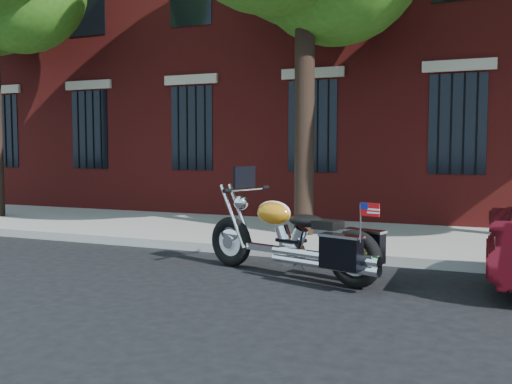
% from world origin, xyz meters
% --- Properties ---
extents(ground, '(120.00, 120.00, 0.00)m').
position_xyz_m(ground, '(0.00, 0.00, 0.00)').
color(ground, black).
rests_on(ground, ground).
extents(curb, '(40.00, 0.16, 0.15)m').
position_xyz_m(curb, '(0.00, 1.38, 0.07)').
color(curb, gray).
rests_on(curb, ground).
extents(sidewalk, '(40.00, 3.60, 0.15)m').
position_xyz_m(sidewalk, '(0.00, 3.26, 0.07)').
color(sidewalk, gray).
rests_on(sidewalk, ground).
extents(building, '(26.00, 10.08, 12.00)m').
position_xyz_m(building, '(0.00, 10.06, 6.00)').
color(building, maroon).
rests_on(building, ground).
extents(motorcycle, '(2.69, 1.38, 1.46)m').
position_xyz_m(motorcycle, '(1.30, 0.06, 0.49)').
color(motorcycle, black).
rests_on(motorcycle, ground).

